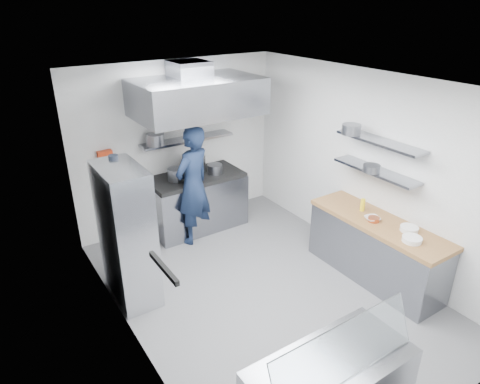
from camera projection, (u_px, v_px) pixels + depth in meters
floor at (264, 290)px, 5.89m from camera, size 5.00×5.00×0.00m
ceiling at (270, 83)px, 4.72m from camera, size 5.00×5.00×0.00m
wall_back at (178, 145)px, 7.20m from camera, size 3.60×2.80×0.02m
wall_front at (454, 309)px, 3.41m from camera, size 3.60×2.80×0.02m
wall_left at (126, 239)px, 4.40m from camera, size 2.80×5.00×0.02m
wall_right at (366, 169)px, 6.21m from camera, size 2.80×5.00×0.02m
gas_range at (197, 203)px, 7.35m from camera, size 1.60×0.80×0.90m
cooktop at (196, 177)px, 7.15m from camera, size 1.57×0.78×0.06m
stock_pot_left at (176, 174)px, 6.91m from camera, size 0.26×0.26×0.20m
stock_pot_mid at (196, 164)px, 7.29m from camera, size 0.34×0.34×0.24m
stock_pot_right at (215, 169)px, 7.18m from camera, size 0.25×0.25×0.16m
over_range_shelf at (187, 140)px, 7.08m from camera, size 1.60×0.30×0.04m
shelf_pot_a at (155, 140)px, 6.72m from camera, size 0.28×0.28×0.18m
extractor_hood at (197, 97)px, 6.44m from camera, size 1.90×1.15×0.55m
hood_duct at (189, 69)px, 6.46m from camera, size 0.55×0.55×0.24m
red_firebox at (106, 159)px, 6.53m from camera, size 0.22×0.10×0.26m
chef at (193, 186)px, 6.72m from camera, size 0.83×0.70×1.93m
wire_rack at (127, 235)px, 5.41m from camera, size 0.50×0.90×1.85m
rack_bin_a at (125, 240)px, 5.54m from camera, size 0.15×0.18×0.17m
rack_bin_b at (111, 195)px, 5.62m from camera, size 0.14×0.17×0.16m
rack_jar at (114, 162)px, 5.32m from camera, size 0.12×0.12×0.18m
knife_strip at (164, 268)px, 3.67m from camera, size 0.04×0.55×0.05m
prep_counter_base at (375, 251)px, 6.00m from camera, size 0.62×2.00×0.84m
prep_counter_top at (379, 223)px, 5.81m from camera, size 0.65×2.04×0.06m
plate_stack_a at (412, 239)px, 5.30m from camera, size 0.24×0.24×0.06m
plate_stack_b at (409, 229)px, 5.55m from camera, size 0.23×0.23×0.06m
copper_pan at (374, 219)px, 5.78m from camera, size 0.15×0.15×0.06m
squeeze_bottle at (363, 205)px, 6.05m from camera, size 0.07×0.07×0.18m
mixing_bowl at (372, 219)px, 5.81m from camera, size 0.25×0.25×0.05m
wall_shelf_lower at (376, 171)px, 5.86m from camera, size 0.30×1.30×0.04m
wall_shelf_upper at (380, 142)px, 5.68m from camera, size 0.30×1.30×0.04m
shelf_pot_c at (372, 168)px, 5.75m from camera, size 0.23×0.23×0.10m
shelf_pot_d at (351, 129)px, 5.89m from camera, size 0.26×0.26×0.14m
display_glass at (346, 351)px, 3.45m from camera, size 1.47×0.19×0.42m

